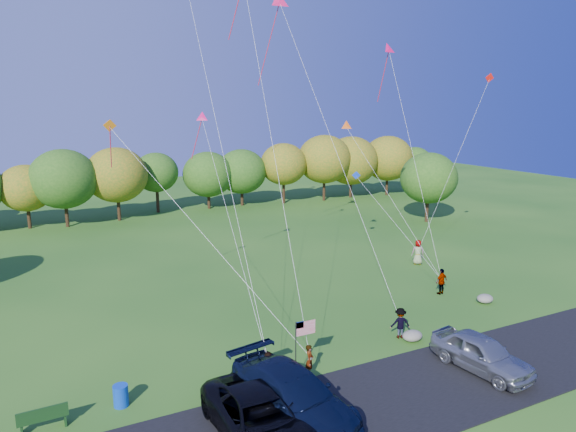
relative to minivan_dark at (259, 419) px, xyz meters
name	(u,v)px	position (x,y,z in m)	size (l,w,h in m)	color
ground	(352,356)	(6.78, 4.05, -0.92)	(140.00, 140.00, 0.00)	#205117
asphalt_lane	(404,395)	(6.78, 0.05, -0.89)	(44.00, 6.00, 0.06)	black
treeline	(198,174)	(9.92, 40.54, 3.82)	(76.40, 27.90, 8.35)	#3B2715
minivan_dark	(259,419)	(0.00, 0.00, 0.00)	(2.85, 6.17, 1.72)	black
minivan_navy	(293,395)	(1.74, 0.69, 0.10)	(2.67, 6.57, 1.91)	black
minivan_silver	(481,353)	(11.33, 0.13, -0.02)	(1.98, 4.92, 1.68)	#90949A
flyer_a	(310,361)	(3.91, 3.25, -0.14)	(0.57, 0.37, 1.55)	#4C4C59
flyer_b	(269,370)	(1.88, 3.25, -0.09)	(0.80, 0.62, 1.65)	#4C4C59
flyer_c	(400,323)	(10.19, 4.64, -0.08)	(1.08, 0.62, 1.67)	#4C4C59
flyer_d	(442,281)	(16.80, 8.66, -0.04)	(1.02, 0.43, 1.75)	#4C4C59
flyer_e	(418,252)	(19.80, 14.55, 0.06)	(0.95, 0.62, 1.95)	#4C4C59
park_bench	(43,418)	(-7.15, 4.22, -0.38)	(1.82, 0.47, 1.00)	#123312
trash_barrel	(121,396)	(-4.23, 4.64, -0.46)	(0.61, 0.61, 0.92)	#0C3CB6
flag_assembly	(302,335)	(3.56, 3.35, 1.18)	(1.02, 0.66, 2.76)	black
boulder_near	(412,336)	(10.54, 4.04, -0.63)	(1.13, 0.89, 0.57)	gray
boulder_far	(485,299)	(18.18, 6.23, -0.64)	(1.07, 0.89, 0.56)	gray
kites_aloft	(283,27)	(9.40, 17.33, 16.49)	(26.88, 11.34, 20.08)	#EC1A5C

